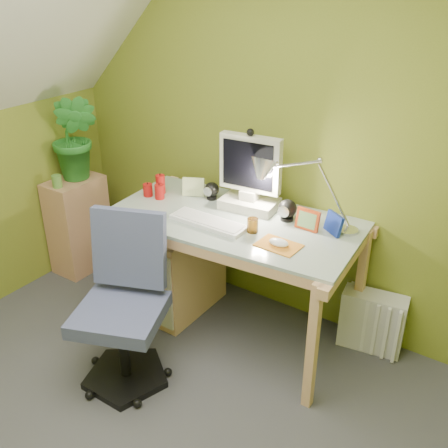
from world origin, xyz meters
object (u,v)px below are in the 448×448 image
Objects in this scene: desk at (233,276)px; side_ledge at (79,224)px; potted_plant at (75,137)px; task_chair at (120,312)px; desk_lamp at (321,177)px; radiator at (372,321)px; monitor at (250,169)px.

desk is 2.04× the size of side_ledge.
side_ledge is 0.68m from potted_plant.
potted_plant is 1.48m from task_chair.
desk_lamp is at bearing 4.41° from potted_plant.
potted_plant is 1.66× the size of radiator.
potted_plant reaches higher than radiator.
monitor is 0.82× the size of potted_plant.
potted_plant reaches higher than task_chair.
task_chair is at bearing -34.92° from potted_plant.
monitor is at bearing -179.25° from radiator.
potted_plant is at bearing -161.94° from desk_lamp.
monitor is (-0.00, 0.18, 0.66)m from desk.
desk is 0.68m from monitor.
desk is at bearing -167.49° from radiator.
desk is 0.78m from task_chair.
monitor is 0.71× the size of side_ledge.
side_ledge is at bearing 125.85° from task_chair.
desk is at bearing 0.40° from side_ledge.
desk is 1.51m from potted_plant.
side_ledge is (-1.40, -0.19, -0.69)m from monitor.
desk is 3.92× the size of radiator.
potted_plant is at bearing 123.33° from task_chair.
task_chair is (-0.70, -0.92, -0.64)m from desk_lamp.
task_chair is at bearing -32.40° from side_ledge.
radiator is (1.05, 1.06, -0.28)m from task_chair.
task_chair is (-0.25, -0.74, 0.07)m from desk.
side_ledge is 1.37m from task_chair.
desk is 2.88× the size of monitor.
task_chair reaches higher than radiator.
desk_lamp is 1.82m from potted_plant.
desk_lamp is (0.45, 0.00, 0.05)m from monitor.
desk reaches higher than radiator.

